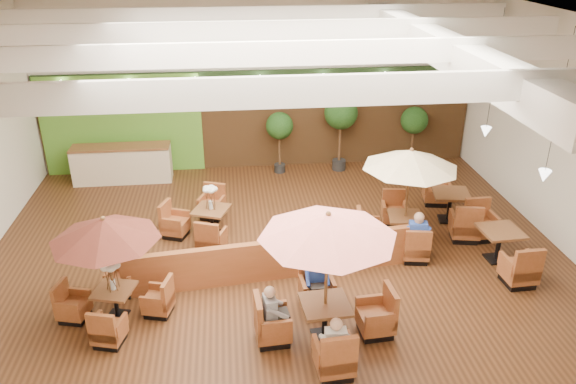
{
  "coord_description": "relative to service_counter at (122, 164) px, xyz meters",
  "views": [
    {
      "loc": [
        -1.05,
        -11.62,
        7.18
      ],
      "look_at": [
        0.3,
        0.5,
        1.5
      ],
      "focal_mm": 35.0,
      "sensor_mm": 36.0,
      "label": 1
    }
  ],
  "objects": [
    {
      "name": "room",
      "position": [
        4.65,
        -3.88,
        3.05
      ],
      "size": [
        14.04,
        14.0,
        5.52
      ],
      "color": "#381E0F",
      "rests_on": "ground"
    },
    {
      "name": "service_counter",
      "position": [
        0.0,
        0.0,
        0.0
      ],
      "size": [
        3.0,
        0.75,
        1.18
      ],
      "color": "beige",
      "rests_on": "ground"
    },
    {
      "name": "booth_divider",
      "position": [
        4.37,
        -5.97,
        -0.1
      ],
      "size": [
        6.92,
        0.95,
        0.96
      ],
      "primitive_type": "cube",
      "rotation": [
        0.0,
        0.0,
        0.11
      ],
      "color": "brown",
      "rests_on": "ground"
    },
    {
      "name": "table_0",
      "position": [
        0.91,
        -7.02,
        1.0
      ],
      "size": [
        2.35,
        2.35,
        2.31
      ],
      "rotation": [
        0.0,
        0.0,
        -0.26
      ],
      "color": "brown",
      "rests_on": "ground"
    },
    {
      "name": "table_1",
      "position": [
        5.02,
        -8.13,
        1.28
      ],
      "size": [
        2.71,
        2.71,
        2.74
      ],
      "rotation": [
        0.0,
        0.0,
        0.07
      ],
      "color": "brown",
      "rests_on": "ground"
    },
    {
      "name": "table_2",
      "position": [
        7.59,
        -4.66,
        1.24
      ],
      "size": [
        2.44,
        2.54,
        2.53
      ],
      "rotation": [
        0.0,
        0.0,
        -0.16
      ],
      "color": "brown",
      "rests_on": "ground"
    },
    {
      "name": "table_3",
      "position": [
        2.57,
        -3.75,
        -0.14
      ],
      "size": [
        1.87,
        2.66,
        1.52
      ],
      "rotation": [
        0.0,
        0.0,
        -0.36
      ],
      "color": "brown",
      "rests_on": "ground"
    },
    {
      "name": "table_4",
      "position": [
        9.62,
        -5.78,
        -0.19
      ],
      "size": [
        0.97,
        2.76,
        1.03
      ],
      "rotation": [
        0.0,
        0.0,
        0.05
      ],
      "color": "brown",
      "rests_on": "ground"
    },
    {
      "name": "table_5",
      "position": [
        9.21,
        -3.69,
        -0.18
      ],
      "size": [
        1.11,
        2.92,
        1.05
      ],
      "rotation": [
        0.0,
        0.0,
        -0.2
      ],
      "color": "brown",
      "rests_on": "ground"
    },
    {
      "name": "topiary_0",
      "position": [
        4.96,
        0.2,
        0.92
      ],
      "size": [
        0.87,
        0.87,
        2.02
      ],
      "color": "black",
      "rests_on": "ground"
    },
    {
      "name": "topiary_1",
      "position": [
        6.93,
        0.2,
        1.27
      ],
      "size": [
        1.07,
        1.07,
        2.48
      ],
      "color": "black",
      "rests_on": "ground"
    },
    {
      "name": "topiary_2",
      "position": [
        9.37,
        0.2,
        0.95
      ],
      "size": [
        0.88,
        0.88,
        2.05
      ],
      "color": "black",
      "rests_on": "ground"
    },
    {
      "name": "diner_0",
      "position": [
        5.02,
        -9.13,
        0.17
      ],
      "size": [
        0.39,
        0.31,
        0.78
      ],
      "rotation": [
        0.0,
        0.0,
        -0.05
      ],
      "color": "silver",
      "rests_on": "ground"
    },
    {
      "name": "diner_1",
      "position": [
        5.02,
        -7.12,
        0.14
      ],
      "size": [
        0.35,
        0.28,
        0.72
      ],
      "rotation": [
        0.0,
        0.0,
        3.13
      ],
      "color": "blue",
      "rests_on": "ground"
    },
    {
      "name": "diner_2",
      "position": [
        4.02,
        -8.13,
        0.17
      ],
      "size": [
        0.34,
        0.41,
        0.78
      ],
      "rotation": [
        0.0,
        0.0,
        4.85
      ],
      "color": "gray",
      "rests_on": "ground"
    },
    {
      "name": "diner_3",
      "position": [
        7.65,
        -5.59,
        0.19
      ],
      "size": [
        0.45,
        0.38,
        0.85
      ],
      "rotation": [
        0.0,
        0.0,
        -0.18
      ],
      "color": "blue",
      "rests_on": "ground"
    },
    {
      "name": "diner_4",
      "position": [
        7.65,
        -5.59,
        0.16
      ],
      "size": [
        0.39,
        0.32,
        0.76
      ],
      "rotation": [
        0.0,
        0.0,
        -0.09
      ],
      "color": "silver",
      "rests_on": "ground"
    }
  ]
}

